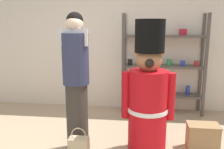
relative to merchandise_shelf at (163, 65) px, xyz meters
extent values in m
cube|color=silver|center=(-0.86, 0.22, 0.42)|extent=(6.40, 0.12, 2.60)
cube|color=#4C4742|center=(-0.70, -0.15, 0.02)|extent=(0.05, 0.05, 1.79)
cube|color=#4C4742|center=(0.71, -0.15, 0.02)|extent=(0.05, 0.05, 1.79)
cube|color=#4C4742|center=(-0.70, 0.15, 0.02)|extent=(0.05, 0.05, 1.79)
cube|color=#4C4742|center=(0.71, 0.15, 0.02)|extent=(0.05, 0.05, 1.79)
cube|color=#4C4742|center=(0.00, 0.00, -0.56)|extent=(1.41, 0.30, 0.04)
cube|color=#4C4742|center=(0.00, 0.00, -0.02)|extent=(1.41, 0.30, 0.04)
cube|color=#4C4742|center=(0.00, 0.00, 0.52)|extent=(1.41, 0.30, 0.04)
cylinder|color=black|center=(-0.58, -0.04, 0.05)|extent=(0.09, 0.09, 0.11)
cylinder|color=white|center=(-0.35, -0.03, 0.05)|extent=(0.07, 0.07, 0.10)
cylinder|color=pink|center=(-0.11, 0.01, 0.05)|extent=(0.07, 0.07, 0.09)
cylinder|color=green|center=(0.12, 0.02, 0.05)|extent=(0.09, 0.09, 0.10)
cylinder|color=blue|center=(0.36, 0.03, 0.04)|extent=(0.08, 0.08, 0.09)
cylinder|color=red|center=(0.59, 0.02, 0.04)|extent=(0.08, 0.08, 0.09)
cylinder|color=#B27226|center=(-0.47, 0.01, -0.44)|extent=(0.08, 0.08, 0.20)
cylinder|color=silver|center=(0.00, 0.01, -0.42)|extent=(0.07, 0.07, 0.22)
cylinder|color=navy|center=(0.47, 0.02, -0.45)|extent=(0.08, 0.08, 0.16)
cube|color=gold|center=(-0.31, 0.00, 0.60)|extent=(0.14, 0.11, 0.12)
cube|color=#B21E2D|center=(0.32, 0.00, 0.59)|extent=(0.12, 0.10, 0.11)
cylinder|color=red|center=(-0.29, -1.48, -0.35)|extent=(0.48, 0.48, 1.06)
cylinder|color=white|center=(-0.29, -1.48, -0.31)|extent=(0.50, 0.50, 0.05)
sphere|color=#A66F4A|center=(-0.29, -1.48, 0.31)|extent=(0.31, 0.31, 0.31)
sphere|color=#A66F4A|center=(-0.43, -1.48, 0.41)|extent=(0.11, 0.11, 0.11)
sphere|color=#A66F4A|center=(-0.16, -1.48, 0.41)|extent=(0.11, 0.11, 0.11)
cylinder|color=black|center=(-0.29, -1.48, 0.59)|extent=(0.35, 0.35, 0.39)
cylinder|color=red|center=(-0.57, -1.48, -0.14)|extent=(0.11, 0.11, 0.58)
cylinder|color=red|center=(-0.02, -1.48, -0.14)|extent=(0.11, 0.11, 0.58)
sphere|color=black|center=(-0.29, -1.62, 0.29)|extent=(0.11, 0.11, 0.11)
cylinder|color=#38332D|center=(-1.18, -1.54, -0.44)|extent=(0.28, 0.28, 0.88)
cylinder|color=#2D3351|center=(-1.18, -1.54, 0.31)|extent=(0.32, 0.32, 0.62)
sphere|color=beige|center=(-1.18, -1.54, 0.72)|extent=(0.21, 0.21, 0.21)
cube|color=silver|center=(-1.18, -1.60, 0.57)|extent=(0.34, 0.04, 0.20)
sphere|color=black|center=(-1.18, -1.52, 0.76)|extent=(0.20, 0.20, 0.20)
torus|color=#C1AD89|center=(-1.10, -1.81, -0.54)|extent=(0.17, 0.01, 0.17)
cube|color=#9E7A51|center=(0.42, -1.35, -0.72)|extent=(0.39, 0.24, 0.33)
cube|color=#9E7A51|center=(0.42, -1.35, -0.54)|extent=(0.40, 0.25, 0.02)
camera|label=1|loc=(-0.40, -4.35, 0.71)|focal=38.58mm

